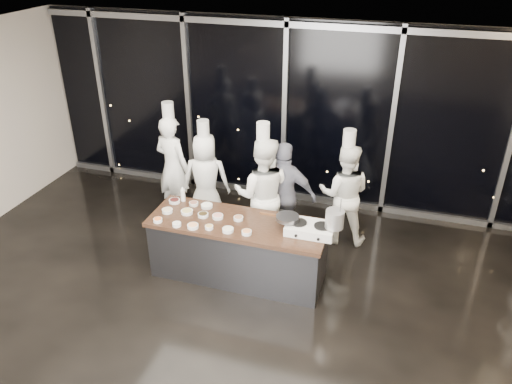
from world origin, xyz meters
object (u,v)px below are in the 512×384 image
chef_left (206,179)px  guest (284,195)px  demo_counter (238,249)px  chef_far_left (173,166)px  chef_center (263,194)px  frying_pan (287,218)px  stock_pot (335,219)px  stove (310,228)px  chef_right (344,193)px

chef_left → guest: size_ratio=1.07×
demo_counter → chef_left: (-0.99, 1.26, 0.35)m
chef_far_left → chef_left: 0.63m
chef_left → guest: (1.39, -0.23, 0.04)m
chef_left → chef_center: 1.19m
frying_pan → stock_pot: (0.63, -0.01, 0.09)m
chef_center → guest: (0.29, 0.19, -0.07)m
stove → chef_far_left: (-2.62, 1.31, -0.05)m
stove → chef_right: (0.26, 1.35, -0.13)m
frying_pan → stock_pot: stock_pot is taller
stove → demo_counter: bearing=-179.2°
demo_counter → stock_pot: bearing=1.4°
stock_pot → chef_left: bearing=151.9°
frying_pan → chef_far_left: 2.64m
stove → chef_left: bearing=147.6°
chef_left → guest: bearing=157.2°
chef_far_left → chef_right: chef_far_left is taller
chef_left → chef_center: bearing=145.5°
chef_center → chef_right: chef_center is taller
chef_right → chef_far_left: bearing=-3.4°
stove → stock_pot: stock_pot is taller
frying_pan → chef_right: 1.48m
demo_counter → chef_far_left: bearing=140.5°
stock_pot → chef_left: chef_left is taller
stock_pot → guest: size_ratio=0.14×
stock_pot → chef_right: chef_right is taller
stove → stock_pot: 0.36m
guest → chef_right: 0.93m
chef_center → chef_right: (1.15, 0.54, -0.09)m
chef_center → demo_counter: bearing=72.9°
demo_counter → stove: bearing=1.4°
stove → chef_right: chef_right is taller
chef_center → chef_right: bearing=-164.6°
chef_left → stock_pot: bearing=138.6°
demo_counter → frying_pan: size_ratio=4.57×
stock_pot → guest: (-0.92, 1.00, -0.31)m
stock_pot → chef_far_left: bearing=156.0°
chef_right → chef_left: bearing=-1.3°
demo_counter → chef_left: bearing=128.2°
demo_counter → stove: 1.12m
chef_center → guest: size_ratio=1.21×
guest → stock_pot: bearing=133.3°
stove → guest: bearing=120.6°
stock_pot → chef_center: (-1.20, 0.80, -0.24)m
stove → chef_far_left: size_ratio=0.31×
guest → chef_right: bearing=-157.3°
stove → chef_far_left: bearing=152.8°
demo_counter → chef_center: chef_center is taller
stove → chef_center: 1.21m
stock_pot → chef_far_left: 3.21m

